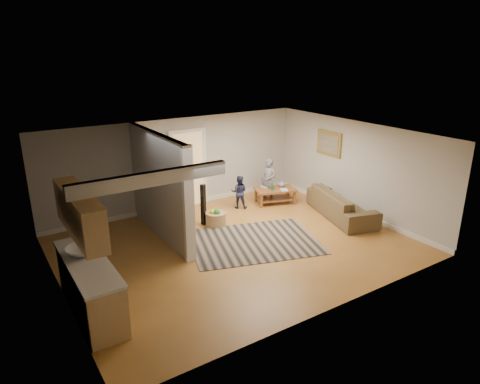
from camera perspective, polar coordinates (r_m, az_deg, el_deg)
name	(u,v)px	position (r m, az deg, el deg)	size (l,w,h in m)	color
ground	(236,245)	(9.83, -0.52, -7.14)	(7.50, 7.50, 0.00)	#946225
room_shell	(183,188)	(9.16, -7.62, 0.54)	(7.54, 6.02, 2.52)	#BAB9B3
area_rug	(253,241)	(10.01, 1.79, -6.61)	(2.92, 2.13, 0.01)	black
sofa	(340,216)	(11.77, 13.25, -3.16)	(2.38, 0.93, 0.69)	#423521
coffee_table	(276,192)	(12.34, 4.76, 0.05)	(1.28, 0.98, 0.67)	brown
tv_console	(169,202)	(10.89, -9.40, -1.33)	(0.69, 1.12, 0.90)	brown
speaker_left	(189,212)	(10.32, -6.81, -2.69)	(0.11, 0.11, 1.09)	black
speaker_right	(203,205)	(10.80, -4.92, -1.68)	(0.11, 0.11, 1.07)	black
toy_basket	(216,218)	(10.85, -3.25, -3.48)	(0.52, 0.52, 0.46)	olive
child	(268,202)	(12.54, 3.75, -1.29)	(0.47, 0.31, 1.29)	slate
toddler	(239,208)	(12.05, -0.12, -2.11)	(0.46, 0.36, 0.94)	#202444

